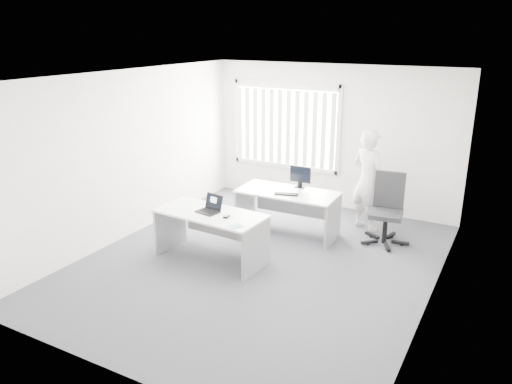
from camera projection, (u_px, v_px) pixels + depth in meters
The scene contains 18 objects.
ground at pixel (259, 262), 7.66m from camera, with size 6.00×6.00×0.00m, color #585860.
wall_back at pixel (332, 137), 9.73m from camera, with size 5.00×0.02×2.80m, color white.
wall_front at pixel (110, 252), 4.73m from camera, with size 5.00×0.02×2.80m, color white.
wall_left at pixel (129, 155), 8.37m from camera, with size 0.02×6.00×2.80m, color white.
wall_right at pixel (440, 202), 6.09m from camera, with size 0.02×6.00×2.80m, color white.
ceiling at pixel (260, 76), 6.79m from camera, with size 5.00×6.00×0.02m, color silver.
window at pixel (285, 126), 10.11m from camera, with size 2.32×0.06×1.76m, color silver.
blinds at pixel (284, 128), 10.07m from camera, with size 2.20×0.10×1.50m, color white, non-canonical shape.
desk_near at pixel (211, 226), 7.61m from camera, with size 1.73×0.89×0.77m.
desk_far at pixel (287, 203), 8.57m from camera, with size 1.72×0.84×0.78m.
office_chair at pixel (386, 221), 8.29m from camera, with size 0.76×0.76×1.18m.
person at pixel (368, 180), 8.68m from camera, with size 0.66×0.43×1.81m, color silver.
laptop at pixel (207, 205), 7.50m from camera, with size 0.33×0.29×0.26m, color black, non-canonical shape.
paper_sheet at pixel (225, 217), 7.36m from camera, with size 0.29×0.21×0.00m, color white.
mouse at pixel (226, 216), 7.33m from camera, with size 0.06×0.11×0.04m, color silver, non-canonical shape.
booklet at pixel (235, 226), 7.00m from camera, with size 0.14×0.19×0.01m, color white.
keyboard at pixel (286, 194), 8.33m from camera, with size 0.40×0.13×0.02m, color black.
monitor at pixel (300, 177), 8.65m from camera, with size 0.38×0.12×0.38m, color black, non-canonical shape.
Camera 1 is at (3.29, -6.12, 3.40)m, focal length 35.00 mm.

